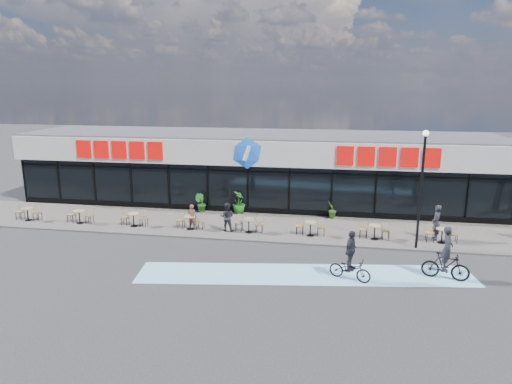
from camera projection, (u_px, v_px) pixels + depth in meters
ground at (221, 255)px, 21.20m from camera, size 120.00×120.00×0.00m
sidewalk at (240, 225)px, 25.51m from camera, size 44.00×5.00×0.10m
bike_lane at (305, 274)px, 19.11m from camera, size 14.17×4.13×0.01m
building at (256, 168)px, 30.17m from camera, size 30.60×6.57×4.75m
lamp_post at (422, 180)px, 21.13m from camera, size 0.28×0.28×5.64m
bistro_set_0 at (28, 212)px, 26.24m from camera, size 1.54×0.62×0.90m
bistro_set_1 at (80, 215)px, 25.72m from camera, size 1.54×0.62×0.90m
bistro_set_2 at (134, 218)px, 25.19m from camera, size 1.54×0.62×0.90m
bistro_set_3 at (190, 221)px, 24.66m from camera, size 1.54×0.62×0.90m
bistro_set_4 at (249, 224)px, 24.14m from camera, size 1.54×0.62×0.90m
bistro_set_5 at (310, 227)px, 23.61m from camera, size 1.54×0.62×0.90m
bistro_set_6 at (375, 230)px, 23.09m from camera, size 1.54×0.62×0.90m
bistro_set_7 at (442, 233)px, 22.56m from camera, size 1.54×0.62×0.90m
potted_plant_left at (201, 203)px, 27.69m from camera, size 0.68×0.57×1.17m
potted_plant_mid at (239, 202)px, 27.55m from camera, size 0.85×0.85×1.36m
potted_plant_right at (332, 210)px, 26.50m from camera, size 0.67×0.72×1.06m
patron_left at (192, 217)px, 24.52m from camera, size 0.55×0.39×1.40m
patron_right at (227, 217)px, 24.22m from camera, size 0.77×0.61×1.55m
pedestrian_a at (436, 222)px, 22.85m from camera, size 0.47×0.68×1.80m
cyclist_a at (350, 262)px, 18.41m from camera, size 1.86×1.24×2.10m
cyclist_b at (446, 261)px, 18.47m from camera, size 1.93×0.96×2.24m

